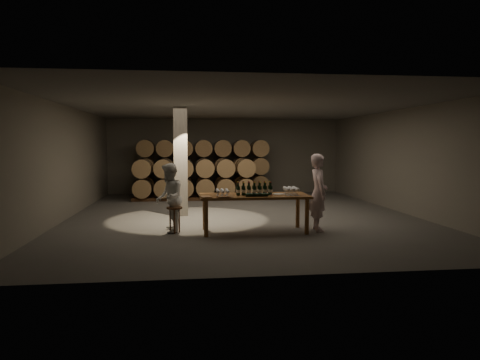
{
  "coord_description": "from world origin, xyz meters",
  "views": [
    {
      "loc": [
        -1.54,
        -12.58,
        2.09
      ],
      "look_at": [
        -0.12,
        -0.56,
        1.1
      ],
      "focal_mm": 32.0,
      "sensor_mm": 36.0,
      "label": 1
    }
  ],
  "objects": [
    {
      "name": "room",
      "position": [
        -1.8,
        0.2,
        1.6
      ],
      "size": [
        12.0,
        12.0,
        12.0
      ],
      "color": "#52504D",
      "rests_on": "ground"
    },
    {
      "name": "person_man",
      "position": [
        1.57,
        -2.53,
        0.94
      ],
      "size": [
        0.47,
        0.7,
        1.88
      ],
      "primitive_type": "imported",
      "rotation": [
        0.0,
        0.0,
        1.54
      ],
      "color": "silver",
      "rests_on": "ground"
    },
    {
      "name": "glass_cluster_right",
      "position": [
        0.88,
        -2.58,
        1.04
      ],
      "size": [
        0.31,
        0.53,
        0.19
      ],
      "color": "silver",
      "rests_on": "tasting_table"
    },
    {
      "name": "pen",
      "position": [
        -0.63,
        -2.95,
        0.91
      ],
      "size": [
        0.15,
        0.03,
        0.01
      ],
      "primitive_type": "cylinder",
      "rotation": [
        0.0,
        1.57,
        -0.13
      ],
      "color": "black",
      "rests_on": "tasting_table"
    },
    {
      "name": "glass_cluster_left",
      "position": [
        -0.78,
        -2.63,
        1.01
      ],
      "size": [
        0.3,
        0.52,
        0.16
      ],
      "color": "silver",
      "rests_on": "tasting_table"
    },
    {
      "name": "plate",
      "position": [
        0.6,
        -2.5,
        0.91
      ],
      "size": [
        0.28,
        0.28,
        0.02
      ],
      "primitive_type": "cylinder",
      "color": "silver",
      "rests_on": "tasting_table"
    },
    {
      "name": "lying_bottles",
      "position": [
        0.01,
        -2.86,
        0.94
      ],
      "size": [
        0.62,
        0.08,
        0.08
      ],
      "color": "black",
      "rests_on": "tasting_table"
    },
    {
      "name": "person_woman",
      "position": [
        -2.03,
        -2.32,
        0.83
      ],
      "size": [
        0.66,
        0.83,
        1.66
      ],
      "primitive_type": "imported",
      "rotation": [
        0.0,
        0.0,
        -1.53
      ],
      "color": "white",
      "rests_on": "ground"
    },
    {
      "name": "barrel_stack_front",
      "position": [
        -1.35,
        3.8,
        0.83
      ],
      "size": [
        4.7,
        0.95,
        1.57
      ],
      "color": "#51301B",
      "rests_on": "ground"
    },
    {
      "name": "tasting_table",
      "position": [
        0.0,
        -2.5,
        0.8
      ],
      "size": [
        2.6,
        1.1,
        0.9
      ],
      "color": "brown",
      "rests_on": "ground"
    },
    {
      "name": "notebook_near",
      "position": [
        -0.79,
        -2.94,
        0.92
      ],
      "size": [
        0.3,
        0.26,
        0.03
      ],
      "primitive_type": "cube",
      "rotation": [
        0.0,
        0.0,
        0.23
      ],
      "color": "brown",
      "rests_on": "tasting_table"
    },
    {
      "name": "barrel_stack_back",
      "position": [
        -0.96,
        5.2,
        1.2
      ],
      "size": [
        5.48,
        0.95,
        2.31
      ],
      "color": "#51301B",
      "rests_on": "ground"
    },
    {
      "name": "stool",
      "position": [
        -1.91,
        -2.4,
        0.51
      ],
      "size": [
        0.37,
        0.37,
        0.62
      ],
      "rotation": [
        0.0,
        0.0,
        -0.01
      ],
      "color": "#51301B",
      "rests_on": "ground"
    },
    {
      "name": "notebook_corner",
      "position": [
        -1.18,
        -2.88,
        0.91
      ],
      "size": [
        0.29,
        0.33,
        0.02
      ],
      "primitive_type": "cube",
      "rotation": [
        0.0,
        0.0,
        0.3
      ],
      "color": "brown",
      "rests_on": "tasting_table"
    },
    {
      "name": "bottle_cluster",
      "position": [
        -0.01,
        -2.52,
        1.01
      ],
      "size": [
        0.86,
        0.23,
        0.32
      ],
      "color": "black",
      "rests_on": "tasting_table"
    }
  ]
}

